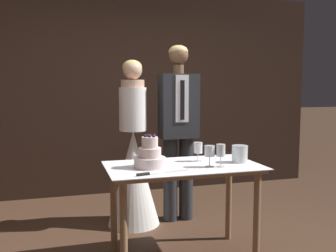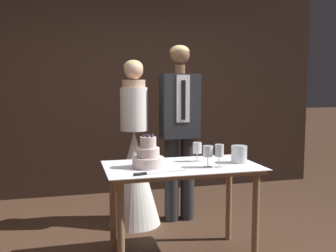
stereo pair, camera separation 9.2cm
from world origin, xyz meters
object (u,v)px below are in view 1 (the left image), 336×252
at_px(hurricane_candle, 240,154).
at_px(bride, 133,165).
at_px(tiered_cake, 150,156).
at_px(cake_table, 183,178).
at_px(wine_glass_far, 198,149).
at_px(cake_knife, 153,173).
at_px(groom, 178,124).
at_px(wine_glass_near, 221,151).
at_px(wine_glass_middle, 210,152).

relative_size(hurricane_candle, bride, 0.09).
height_order(tiered_cake, hurricane_candle, tiered_cake).
distance_m(cake_table, wine_glass_far, 0.30).
xyz_separation_m(cake_knife, hurricane_candle, (0.82, 0.23, 0.06)).
height_order(tiered_cake, groom, groom).
height_order(bride, groom, groom).
height_order(wine_glass_near, wine_glass_far, wine_glass_near).
bearing_deg(wine_glass_far, hurricane_candle, -23.30).
xyz_separation_m(tiered_cake, hurricane_candle, (0.79, -0.01, -0.02)).
distance_m(wine_glass_middle, hurricane_candle, 0.34).
xyz_separation_m(bride, groom, (0.49, -0.00, 0.42)).
height_order(cake_knife, hurricane_candle, hurricane_candle).
bearing_deg(cake_table, cake_knife, -141.67).
distance_m(wine_glass_far, bride, 0.93).
height_order(cake_table, cake_knife, cake_knife).
relative_size(tiered_cake, bride, 0.16).
relative_size(cake_knife, wine_glass_near, 2.30).
distance_m(hurricane_candle, bride, 1.21).
relative_size(wine_glass_middle, bride, 0.10).
height_order(wine_glass_middle, groom, groom).
height_order(cake_knife, bride, bride).
distance_m(wine_glass_near, hurricane_candle, 0.27).
bearing_deg(wine_glass_far, wine_glass_near, -71.17).
relative_size(wine_glass_middle, wine_glass_far, 1.05).
height_order(wine_glass_far, bride, bride).
relative_size(wine_glass_near, bride, 0.11).
distance_m(cake_knife, bride, 1.16).
relative_size(tiered_cake, cake_knife, 0.63).
bearing_deg(cake_knife, groom, 51.63).
relative_size(cake_table, wine_glass_near, 6.81).
bearing_deg(wine_glass_middle, bride, 112.61).
xyz_separation_m(wine_glass_near, groom, (-0.02, 1.05, 0.12)).
distance_m(cake_table, hurricane_candle, 0.53).
bearing_deg(wine_glass_near, groom, 91.20).
bearing_deg(cake_knife, wine_glass_far, 24.65).
bearing_deg(wine_glass_middle, wine_glass_far, 91.28).
height_order(cake_table, wine_glass_far, wine_glass_far).
xyz_separation_m(cake_table, tiered_cake, (-0.28, -0.01, 0.20)).
bearing_deg(cake_knife, cake_table, 26.11).
bearing_deg(bride, hurricane_candle, -50.84).
distance_m(cake_table, cake_knife, 0.42).
bearing_deg(cake_table, groom, 74.67).
relative_size(hurricane_candle, groom, 0.08).
bearing_deg(wine_glass_middle, groom, 86.38).
xyz_separation_m(tiered_cake, bride, (0.04, 0.90, -0.26)).
distance_m(tiered_cake, bride, 0.94).
bearing_deg(wine_glass_far, groom, 84.83).
relative_size(wine_glass_near, wine_glass_middle, 1.07).
height_order(tiered_cake, wine_glass_far, tiered_cake).
bearing_deg(groom, bride, 179.94).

